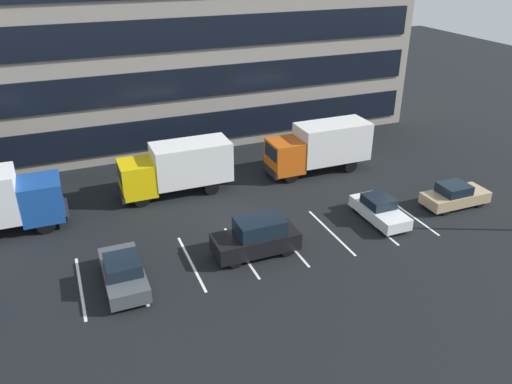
{
  "coord_description": "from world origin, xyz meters",
  "views": [
    {
      "loc": [
        -9.42,
        -24.56,
        15.3
      ],
      "look_at": [
        1.07,
        1.3,
        1.4
      ],
      "focal_mm": 35.7,
      "sensor_mm": 36.0,
      "label": 1
    }
  ],
  "objects_px": {
    "sedan_white": "(379,210)",
    "sedan_charcoal": "(123,272)",
    "box_truck_yellow": "(178,166)",
    "box_truck_orange": "(320,145)",
    "suv_black": "(257,237)",
    "sedan_tan": "(455,196)"
  },
  "relations": [
    {
      "from": "suv_black",
      "to": "box_truck_yellow",
      "type": "bearing_deg",
      "value": 103.14
    },
    {
      "from": "box_truck_yellow",
      "to": "sedan_white",
      "type": "bearing_deg",
      "value": -38.45
    },
    {
      "from": "suv_black",
      "to": "sedan_charcoal",
      "type": "height_order",
      "value": "suv_black"
    },
    {
      "from": "box_truck_orange",
      "to": "suv_black",
      "type": "distance_m",
      "value": 11.94
    },
    {
      "from": "box_truck_orange",
      "to": "sedan_tan",
      "type": "bearing_deg",
      "value": -56.42
    },
    {
      "from": "box_truck_yellow",
      "to": "suv_black",
      "type": "xyz_separation_m",
      "value": [
        2.05,
        -8.76,
        -0.92
      ]
    },
    {
      "from": "sedan_tan",
      "to": "box_truck_yellow",
      "type": "bearing_deg",
      "value": 152.0
    },
    {
      "from": "box_truck_yellow",
      "to": "box_truck_orange",
      "type": "relative_size",
      "value": 0.97
    },
    {
      "from": "suv_black",
      "to": "sedan_charcoal",
      "type": "relative_size",
      "value": 1.02
    },
    {
      "from": "box_truck_orange",
      "to": "sedan_white",
      "type": "height_order",
      "value": "box_truck_orange"
    },
    {
      "from": "box_truck_yellow",
      "to": "sedan_white",
      "type": "relative_size",
      "value": 1.78
    },
    {
      "from": "box_truck_yellow",
      "to": "sedan_tan",
      "type": "bearing_deg",
      "value": -28.0
    },
    {
      "from": "box_truck_yellow",
      "to": "box_truck_orange",
      "type": "distance_m",
      "value": 10.42
    },
    {
      "from": "sedan_white",
      "to": "sedan_tan",
      "type": "bearing_deg",
      "value": -2.46
    },
    {
      "from": "sedan_white",
      "to": "box_truck_orange",
      "type": "bearing_deg",
      "value": 88.93
    },
    {
      "from": "box_truck_yellow",
      "to": "sedan_charcoal",
      "type": "xyz_separation_m",
      "value": [
        -5.06,
        -8.97,
        -1.17
      ]
    },
    {
      "from": "sedan_tan",
      "to": "sedan_white",
      "type": "xyz_separation_m",
      "value": [
        -5.51,
        0.24,
        -0.02
      ]
    },
    {
      "from": "sedan_white",
      "to": "sedan_charcoal",
      "type": "height_order",
      "value": "sedan_charcoal"
    },
    {
      "from": "box_truck_yellow",
      "to": "box_truck_orange",
      "type": "bearing_deg",
      "value": -1.69
    },
    {
      "from": "box_truck_yellow",
      "to": "suv_black",
      "type": "height_order",
      "value": "box_truck_yellow"
    },
    {
      "from": "suv_black",
      "to": "sedan_charcoal",
      "type": "distance_m",
      "value": 7.11
    },
    {
      "from": "box_truck_yellow",
      "to": "sedan_tan",
      "type": "relative_size",
      "value": 1.73
    }
  ]
}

